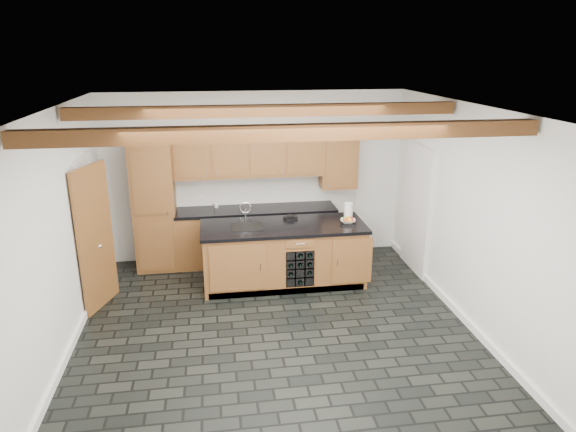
% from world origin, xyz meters
% --- Properties ---
extents(ground, '(5.00, 5.00, 0.00)m').
position_xyz_m(ground, '(0.00, 0.00, 0.00)').
color(ground, black).
rests_on(ground, ground).
extents(room_shell, '(5.01, 5.00, 5.00)m').
position_xyz_m(room_shell, '(-0.09, 0.53, 1.53)').
color(room_shell, white).
rests_on(room_shell, ground).
extents(back_cabinetry, '(3.65, 0.62, 2.20)m').
position_xyz_m(back_cabinetry, '(-0.38, 2.24, 0.98)').
color(back_cabinetry, brown).
rests_on(back_cabinetry, ground).
extents(island, '(2.48, 0.96, 0.93)m').
position_xyz_m(island, '(0.31, 1.28, 0.46)').
color(island, brown).
rests_on(island, ground).
extents(faucet, '(0.45, 0.40, 0.34)m').
position_xyz_m(faucet, '(-0.25, 1.33, 0.96)').
color(faucet, black).
rests_on(faucet, island).
extents(kitchen_scale, '(0.22, 0.16, 0.06)m').
position_xyz_m(kitchen_scale, '(0.45, 1.56, 0.96)').
color(kitchen_scale, black).
rests_on(kitchen_scale, island).
extents(fruit_bowl, '(0.28, 0.28, 0.06)m').
position_xyz_m(fruit_bowl, '(1.28, 1.25, 0.96)').
color(fruit_bowl, silver).
rests_on(fruit_bowl, island).
extents(fruit_cluster, '(0.16, 0.17, 0.07)m').
position_xyz_m(fruit_cluster, '(1.28, 1.25, 0.99)').
color(fruit_cluster, red).
rests_on(fruit_cluster, fruit_bowl).
extents(paper_towel, '(0.13, 0.13, 0.27)m').
position_xyz_m(paper_towel, '(1.32, 1.41, 1.06)').
color(paper_towel, white).
rests_on(paper_towel, island).
extents(mug, '(0.11, 0.11, 0.09)m').
position_xyz_m(mug, '(-0.68, 2.33, 0.97)').
color(mug, white).
rests_on(mug, back_cabinetry).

